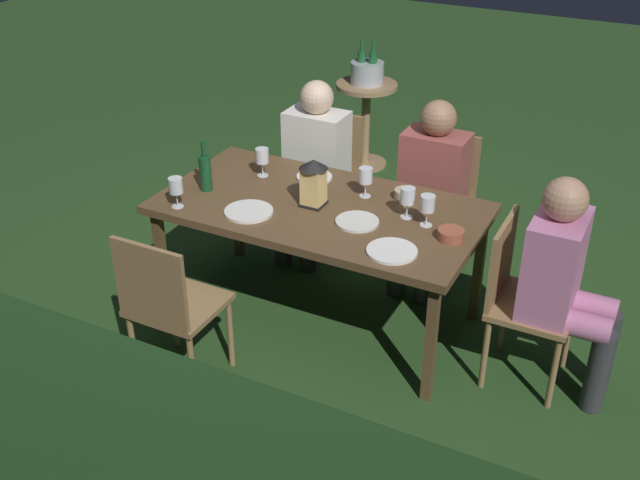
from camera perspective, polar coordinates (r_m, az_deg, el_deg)
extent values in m
plane|color=#26471E|center=(4.51, 0.00, -5.63)|extent=(16.00, 16.00, 0.00)
cube|color=brown|center=(4.14, 0.00, 2.35)|extent=(1.74, 0.93, 0.04)
cube|color=brown|center=(4.40, 11.71, -1.98)|extent=(0.05, 0.05, 0.68)
cube|color=brown|center=(4.97, -6.18, 2.40)|extent=(0.05, 0.05, 0.68)
cube|color=brown|center=(3.77, 8.23, -7.62)|extent=(0.05, 0.05, 0.68)
cube|color=brown|center=(4.42, -11.65, -1.81)|extent=(0.05, 0.05, 0.68)
cube|color=#937047|center=(3.96, 15.60, -4.81)|extent=(0.40, 0.42, 0.03)
cube|color=#937047|center=(3.87, 13.36, -1.40)|extent=(0.03, 0.40, 0.42)
cylinder|color=#937047|center=(4.22, 17.99, -6.62)|extent=(0.03, 0.03, 0.42)
cylinder|color=#937047|center=(3.93, 16.97, -9.45)|extent=(0.03, 0.03, 0.42)
cylinder|color=#937047|center=(4.26, 13.53, -5.53)|extent=(0.03, 0.03, 0.42)
cylinder|color=#937047|center=(3.97, 12.16, -8.24)|extent=(0.03, 0.03, 0.42)
cube|color=#C675A3|center=(3.81, 17.00, -1.73)|extent=(0.24, 0.38, 0.50)
sphere|color=tan|center=(3.65, 17.78, 2.89)|extent=(0.21, 0.21, 0.21)
cylinder|color=#C675A3|center=(4.00, 18.72, -4.49)|extent=(0.36, 0.13, 0.13)
cylinder|color=#C675A3|center=(3.85, 18.23, -5.85)|extent=(0.36, 0.13, 0.13)
cylinder|color=#333338|center=(4.12, 20.37, -7.74)|extent=(0.11, 0.11, 0.45)
cylinder|color=#333338|center=(3.98, 19.95, -9.18)|extent=(0.11, 0.11, 0.45)
cube|color=#937047|center=(3.90, -10.47, -4.74)|extent=(0.42, 0.40, 0.03)
cube|color=#937047|center=(3.65, -12.51, -3.28)|extent=(0.40, 0.03, 0.42)
cylinder|color=#937047|center=(4.23, -10.80, -5.46)|extent=(0.03, 0.03, 0.42)
cylinder|color=#937047|center=(4.05, -6.68, -6.85)|extent=(0.03, 0.03, 0.42)
cylinder|color=#937047|center=(4.02, -13.70, -7.89)|extent=(0.03, 0.03, 0.42)
cylinder|color=#937047|center=(3.83, -9.48, -9.51)|extent=(0.03, 0.03, 0.42)
cube|color=#937047|center=(4.78, 8.49, 2.32)|extent=(0.42, 0.40, 0.03)
cube|color=#937047|center=(4.84, 9.43, 5.59)|extent=(0.40, 0.02, 0.42)
cylinder|color=#937047|center=(4.70, 9.66, -1.43)|extent=(0.03, 0.03, 0.42)
cylinder|color=#937047|center=(4.80, 5.60, -0.44)|extent=(0.03, 0.03, 0.42)
cylinder|color=#937047|center=(4.98, 10.90, 0.37)|extent=(0.03, 0.03, 0.42)
cylinder|color=#937047|center=(5.08, 7.04, 1.28)|extent=(0.03, 0.03, 0.42)
cube|color=#9E4C47|center=(4.61, 8.48, 4.94)|extent=(0.38, 0.24, 0.50)
sphere|color=#997051|center=(4.48, 8.81, 8.94)|extent=(0.21, 0.21, 0.21)
cylinder|color=#9E4C47|center=(4.57, 8.74, 1.37)|extent=(0.13, 0.36, 0.13)
cylinder|color=#9E4C47|center=(4.62, 6.64, 1.86)|extent=(0.13, 0.36, 0.13)
cylinder|color=#333338|center=(4.56, 7.85, -2.11)|extent=(0.11, 0.11, 0.45)
cylinder|color=#333338|center=(4.61, 5.75, -1.59)|extent=(0.11, 0.11, 0.45)
cube|color=#937047|center=(5.05, 0.08, 4.20)|extent=(0.42, 0.40, 0.03)
cube|color=#937047|center=(5.11, 1.04, 7.29)|extent=(0.40, 0.02, 0.42)
cylinder|color=#937047|center=(4.94, 1.05, 0.68)|extent=(0.03, 0.03, 0.42)
cylinder|color=#937047|center=(5.09, -2.60, 1.57)|extent=(0.03, 0.03, 0.42)
cylinder|color=#937047|center=(5.21, 2.69, 2.29)|extent=(0.03, 0.03, 0.42)
cylinder|color=#937047|center=(5.35, -0.82, 3.10)|extent=(0.03, 0.03, 0.42)
cube|color=white|center=(4.89, -0.24, 6.74)|extent=(0.38, 0.24, 0.50)
sphere|color=beige|center=(4.76, -0.25, 10.55)|extent=(0.21, 0.21, 0.21)
cylinder|color=white|center=(4.84, -0.04, 3.38)|extent=(0.13, 0.36, 0.13)
cylinder|color=white|center=(4.91, -1.92, 3.80)|extent=(0.13, 0.36, 0.13)
cylinder|color=#333338|center=(4.82, -0.91, 0.10)|extent=(0.11, 0.11, 0.45)
cylinder|color=#333338|center=(4.90, -2.77, 0.57)|extent=(0.11, 0.11, 0.45)
cube|color=black|center=(4.13, -0.48, 2.72)|extent=(0.12, 0.12, 0.01)
cube|color=#F9D17A|center=(4.08, -0.49, 4.07)|extent=(0.11, 0.11, 0.20)
cone|color=black|center=(4.03, -0.50, 5.67)|extent=(0.15, 0.15, 0.05)
cylinder|color=#144723|center=(4.30, -8.51, 4.92)|extent=(0.07, 0.07, 0.20)
cylinder|color=#144723|center=(4.24, -8.65, 6.70)|extent=(0.03, 0.03, 0.09)
cylinder|color=silver|center=(4.03, 6.44, 1.71)|extent=(0.06, 0.06, 0.00)
cylinder|color=silver|center=(4.01, 6.48, 2.24)|extent=(0.01, 0.01, 0.08)
cylinder|color=silver|center=(3.97, 6.54, 3.30)|extent=(0.08, 0.08, 0.08)
cylinder|color=maroon|center=(3.98, 6.52, 2.99)|extent=(0.07, 0.07, 0.03)
cylinder|color=silver|center=(4.23, 3.36, 3.30)|extent=(0.06, 0.06, 0.00)
cylinder|color=silver|center=(4.21, 3.38, 3.81)|extent=(0.01, 0.01, 0.08)
cylinder|color=silver|center=(4.18, 3.41, 4.83)|extent=(0.08, 0.08, 0.08)
cylinder|color=maroon|center=(4.19, 3.40, 4.53)|extent=(0.07, 0.07, 0.03)
cylinder|color=silver|center=(4.18, -10.53, 2.47)|extent=(0.06, 0.06, 0.00)
cylinder|color=silver|center=(4.16, -10.58, 2.98)|extent=(0.01, 0.01, 0.08)
cylinder|color=silver|center=(4.12, -10.68, 4.01)|extent=(0.08, 0.08, 0.08)
cylinder|color=maroon|center=(4.13, -10.65, 3.71)|extent=(0.07, 0.07, 0.03)
cylinder|color=silver|center=(3.96, 7.88, 1.12)|extent=(0.06, 0.06, 0.00)
cylinder|color=silver|center=(3.94, 7.92, 1.65)|extent=(0.01, 0.01, 0.08)
cylinder|color=silver|center=(3.91, 8.01, 2.72)|extent=(0.08, 0.08, 0.08)
cylinder|color=maroon|center=(3.92, 7.98, 2.41)|extent=(0.07, 0.07, 0.03)
cylinder|color=silver|center=(4.48, -4.27, 4.81)|extent=(0.06, 0.06, 0.00)
cylinder|color=silver|center=(4.46, -4.29, 5.30)|extent=(0.01, 0.01, 0.08)
cylinder|color=silver|center=(4.43, -4.33, 6.28)|extent=(0.08, 0.08, 0.08)
cylinder|color=maroon|center=(4.44, -4.32, 5.99)|extent=(0.07, 0.07, 0.03)
cylinder|color=white|center=(4.06, -5.32, 2.12)|extent=(0.26, 0.26, 0.01)
cylinder|color=white|center=(3.70, 5.36, -0.83)|extent=(0.25, 0.25, 0.01)
cylinder|color=silver|center=(3.95, 2.78, 1.37)|extent=(0.23, 0.23, 0.01)
cylinder|color=white|center=(4.43, -0.42, 4.71)|extent=(0.21, 0.21, 0.01)
cylinder|color=#BCAD8E|center=(4.20, 6.32, 3.38)|extent=(0.11, 0.11, 0.06)
cylinder|color=#424C1E|center=(4.20, 6.33, 3.52)|extent=(0.10, 0.10, 0.02)
cylinder|color=#9E5138|center=(3.84, 9.70, 0.41)|extent=(0.13, 0.13, 0.05)
cylinder|color=tan|center=(3.84, 9.71, 0.55)|extent=(0.11, 0.11, 0.02)
cylinder|color=#9E7A51|center=(6.17, 3.50, 11.38)|extent=(0.49, 0.49, 0.03)
cylinder|color=#9E7A51|center=(6.28, 3.40, 8.38)|extent=(0.07, 0.07, 0.66)
cylinder|color=#9E7A51|center=(6.40, 3.32, 5.74)|extent=(0.36, 0.36, 0.02)
cylinder|color=#B2B7BF|center=(6.13, 3.53, 12.29)|extent=(0.26, 0.26, 0.17)
cylinder|color=white|center=(6.12, 3.54, 12.67)|extent=(0.23, 0.23, 0.04)
cylinder|color=#1E5B2D|center=(6.09, 3.95, 13.02)|extent=(0.07, 0.07, 0.16)
cylinder|color=#1E5B2D|center=(6.06, 3.99, 14.16)|extent=(0.03, 0.03, 0.09)
cylinder|color=#1E5B2D|center=(6.12, 3.12, 13.12)|extent=(0.07, 0.07, 0.16)
cylinder|color=#1E5B2D|center=(6.08, 3.15, 14.25)|extent=(0.03, 0.03, 0.09)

